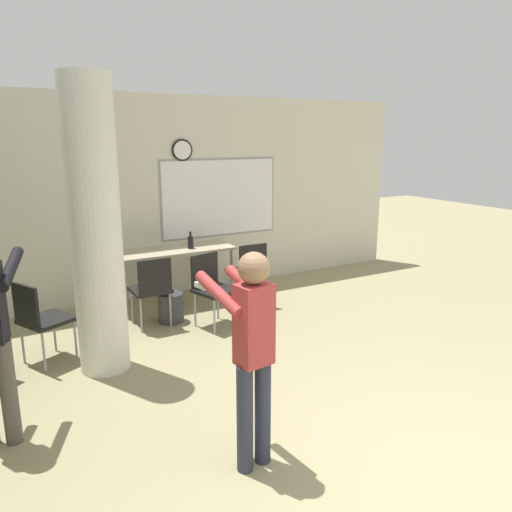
{
  "coord_description": "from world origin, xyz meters",
  "views": [
    {
      "loc": [
        -2.34,
        -1.71,
        2.27
      ],
      "look_at": [
        0.13,
        2.67,
        1.04
      ],
      "focal_mm": 35.0,
      "sensor_mm": 36.0,
      "label": 1
    }
  ],
  "objects_px": {
    "bottle_on_table": "(191,242)",
    "chair_near_pillar": "(40,316)",
    "chair_table_front": "(212,285)",
    "chair_table_left": "(152,286)",
    "chair_table_right": "(248,269)",
    "folding_table": "(173,253)",
    "person_playing_front": "(251,344)"
  },
  "relations": [
    {
      "from": "bottle_on_table",
      "to": "chair_near_pillar",
      "type": "xyz_separation_m",
      "value": [
        -2.03,
        -1.03,
        -0.35
      ]
    },
    {
      "from": "chair_table_front",
      "to": "chair_table_left",
      "type": "bearing_deg",
      "value": 156.3
    },
    {
      "from": "chair_table_right",
      "to": "chair_table_front",
      "type": "bearing_deg",
      "value": -150.1
    },
    {
      "from": "folding_table",
      "to": "chair_table_right",
      "type": "bearing_deg",
      "value": -32.58
    },
    {
      "from": "bottle_on_table",
      "to": "person_playing_front",
      "type": "relative_size",
      "value": 0.15
    },
    {
      "from": "chair_table_right",
      "to": "bottle_on_table",
      "type": "bearing_deg",
      "value": 143.22
    },
    {
      "from": "bottle_on_table",
      "to": "chair_table_left",
      "type": "height_order",
      "value": "bottle_on_table"
    },
    {
      "from": "chair_table_front",
      "to": "person_playing_front",
      "type": "relative_size",
      "value": 0.56
    },
    {
      "from": "folding_table",
      "to": "chair_table_front",
      "type": "xyz_separation_m",
      "value": [
        0.13,
        -0.97,
        -0.2
      ]
    },
    {
      "from": "bottle_on_table",
      "to": "chair_table_right",
      "type": "height_order",
      "value": "bottle_on_table"
    },
    {
      "from": "chair_table_left",
      "to": "chair_table_front",
      "type": "bearing_deg",
      "value": -23.7
    },
    {
      "from": "bottle_on_table",
      "to": "chair_near_pillar",
      "type": "height_order",
      "value": "bottle_on_table"
    },
    {
      "from": "bottle_on_table",
      "to": "person_playing_front",
      "type": "height_order",
      "value": "person_playing_front"
    },
    {
      "from": "chair_table_right",
      "to": "chair_table_left",
      "type": "bearing_deg",
      "value": -174.5
    },
    {
      "from": "chair_near_pillar",
      "to": "chair_table_front",
      "type": "bearing_deg",
      "value": 4.2
    },
    {
      "from": "chair_table_front",
      "to": "bottle_on_table",
      "type": "bearing_deg",
      "value": 83.62
    },
    {
      "from": "chair_table_left",
      "to": "chair_table_front",
      "type": "distance_m",
      "value": 0.71
    },
    {
      "from": "chair_table_left",
      "to": "person_playing_front",
      "type": "height_order",
      "value": "person_playing_front"
    },
    {
      "from": "chair_near_pillar",
      "to": "folding_table",
      "type": "bearing_deg",
      "value": 31.53
    },
    {
      "from": "folding_table",
      "to": "bottle_on_table",
      "type": "distance_m",
      "value": 0.28
    },
    {
      "from": "chair_table_front",
      "to": "person_playing_front",
      "type": "height_order",
      "value": "person_playing_front"
    },
    {
      "from": "bottle_on_table",
      "to": "person_playing_front",
      "type": "distance_m",
      "value": 3.57
    },
    {
      "from": "chair_near_pillar",
      "to": "bottle_on_table",
      "type": "bearing_deg",
      "value": 26.9
    },
    {
      "from": "chair_table_front",
      "to": "folding_table",
      "type": "bearing_deg",
      "value": 97.52
    },
    {
      "from": "bottle_on_table",
      "to": "person_playing_front",
      "type": "bearing_deg",
      "value": -105.61
    },
    {
      "from": "folding_table",
      "to": "chair_table_front",
      "type": "height_order",
      "value": "chair_table_front"
    },
    {
      "from": "folding_table",
      "to": "chair_near_pillar",
      "type": "relative_size",
      "value": 1.86
    },
    {
      "from": "chair_near_pillar",
      "to": "person_playing_front",
      "type": "xyz_separation_m",
      "value": [
        1.07,
        -2.41,
        0.4
      ]
    },
    {
      "from": "bottle_on_table",
      "to": "chair_table_right",
      "type": "relative_size",
      "value": 0.27
    },
    {
      "from": "person_playing_front",
      "to": "chair_table_right",
      "type": "bearing_deg",
      "value": 61.83
    },
    {
      "from": "chair_table_left",
      "to": "chair_near_pillar",
      "type": "bearing_deg",
      "value": -161.54
    },
    {
      "from": "chair_table_right",
      "to": "person_playing_front",
      "type": "height_order",
      "value": "person_playing_front"
    }
  ]
}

